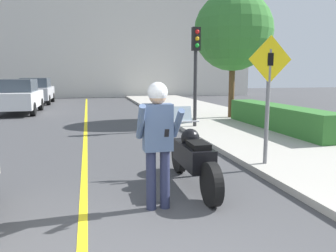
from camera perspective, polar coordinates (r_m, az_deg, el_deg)
sidewalk_curb at (r=8.63m, az=24.44°, el=-4.12°), size 4.40×44.00×0.13m
road_center_line at (r=8.79m, az=-14.24°, el=-3.76°), size 0.12×36.00×0.01m
building_backdrop at (r=28.69m, az=-13.09°, el=13.40°), size 28.00×1.20×8.48m
motorcycle at (r=5.59m, az=4.32°, el=-5.39°), size 0.62×2.39×1.31m
person_biker at (r=4.51m, az=-1.77°, el=-1.04°), size 0.59×0.49×1.80m
crossing_sign at (r=6.69m, az=17.11°, el=6.34°), size 0.91×0.08×2.51m
traffic_light at (r=11.26m, az=4.86°, el=11.75°), size 0.26×0.30×3.32m
hedge_row at (r=11.39m, az=18.66°, el=1.48°), size 0.90×5.39×0.77m
street_tree at (r=14.04m, az=11.30°, el=15.84°), size 3.18×3.18×5.10m
parked_car_white at (r=17.65m, az=-24.63°, el=4.75°), size 1.88×4.20×1.68m
parked_car_silver at (r=23.23m, az=-21.88°, el=5.73°), size 1.88×4.20×1.68m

